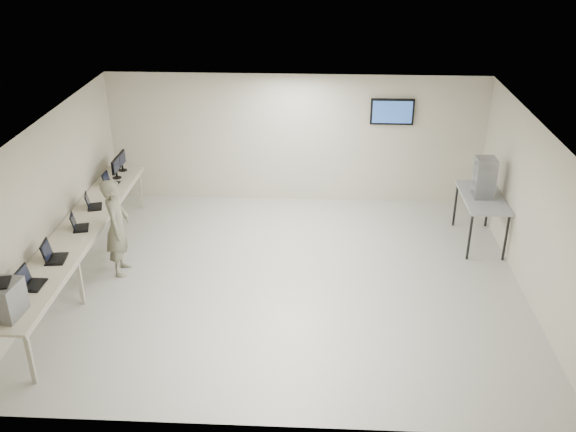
# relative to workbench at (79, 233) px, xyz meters

# --- Properties ---
(room) EXTENTS (8.01, 7.01, 2.81)m
(room) POSITION_rel_workbench_xyz_m (3.62, 0.06, 0.58)
(room) COLOR #A8A69C
(room) RESTS_ON ground
(workbench) EXTENTS (0.76, 6.00, 0.90)m
(workbench) POSITION_rel_workbench_xyz_m (0.00, 0.00, 0.00)
(workbench) COLOR #BBAF8F
(workbench) RESTS_ON ground
(equipment_box) EXTENTS (0.46, 0.51, 0.50)m
(equipment_box) POSITION_rel_workbench_xyz_m (-0.06, -2.57, 0.32)
(equipment_box) COLOR gray
(equipment_box) RESTS_ON workbench
(laptop_0) EXTENTS (0.32, 0.38, 0.30)m
(laptop_0) POSITION_rel_workbench_xyz_m (-0.07, -1.82, 0.15)
(laptop_0) COLOR black
(laptop_0) RESTS_ON workbench
(laptop_1) EXTENTS (0.37, 0.43, 0.31)m
(laptop_1) POSITION_rel_workbench_xyz_m (-0.03, -1.04, 0.15)
(laptop_1) COLOR black
(laptop_1) RESTS_ON workbench
(laptop_2) EXTENTS (0.36, 0.40, 0.27)m
(laptop_2) POSITION_rel_workbench_xyz_m (-0.01, 0.04, 0.14)
(laptop_2) COLOR black
(laptop_2) RESTS_ON workbench
(laptop_3) EXTENTS (0.37, 0.40, 0.27)m
(laptop_3) POSITION_rel_workbench_xyz_m (-0.06, 0.91, 0.14)
(laptop_3) COLOR black
(laptop_3) RESTS_ON workbench
(laptop_4) EXTENTS (0.27, 0.33, 0.26)m
(laptop_4) POSITION_rel_workbench_xyz_m (-0.05, 1.98, 0.14)
(laptop_4) COLOR black
(laptop_4) RESTS_ON workbench
(monitor_near) EXTENTS (0.18, 0.41, 0.41)m
(monitor_near) POSITION_rel_workbench_xyz_m (-0.01, 2.34, 0.32)
(monitor_near) COLOR black
(monitor_near) RESTS_ON workbench
(monitor_far) EXTENTS (0.18, 0.41, 0.40)m
(monitor_far) POSITION_rel_workbench_xyz_m (-0.01, 2.75, 0.32)
(monitor_far) COLOR black
(monitor_far) RESTS_ON workbench
(soldier) EXTENTS (0.48, 0.68, 1.77)m
(soldier) POSITION_rel_workbench_xyz_m (0.63, 0.16, 0.06)
(soldier) COLOR #555C48
(soldier) RESTS_ON ground
(side_table) EXTENTS (0.75, 1.61, 0.97)m
(side_table) POSITION_rel_workbench_xyz_m (7.19, 1.63, 0.07)
(side_table) COLOR gray
(side_table) RESTS_ON ground
(storage_bins) EXTENTS (0.36, 0.40, 0.76)m
(storage_bins) POSITION_rel_workbench_xyz_m (7.17, 1.63, 0.52)
(storage_bins) COLOR gray
(storage_bins) RESTS_ON side_table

